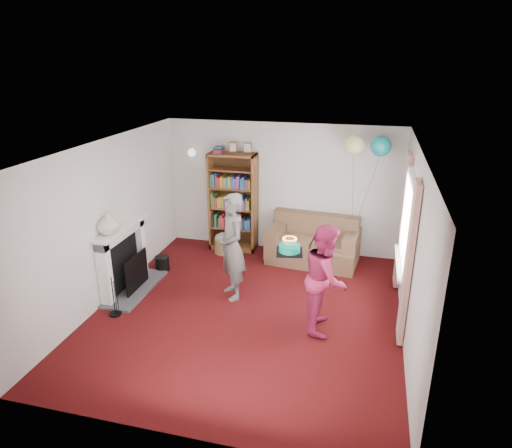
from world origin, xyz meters
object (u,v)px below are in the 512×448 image
(person_striped, at_px, (232,247))
(birthday_cake, at_px, (289,248))
(person_magenta, at_px, (326,278))
(bookcase, at_px, (234,203))
(sofa, at_px, (314,245))

(person_striped, distance_m, birthday_cake, 1.10)
(person_striped, distance_m, person_magenta, 1.61)
(birthday_cake, bearing_deg, person_magenta, -11.20)
(bookcase, distance_m, person_striped, 1.97)
(bookcase, xyz_separation_m, person_magenta, (2.06, -2.42, -0.17))
(sofa, distance_m, person_magenta, 2.28)
(person_magenta, distance_m, birthday_cake, 0.64)
(person_striped, bearing_deg, bookcase, 160.90)
(person_striped, relative_size, birthday_cake, 4.75)
(bookcase, bearing_deg, person_magenta, -49.63)
(sofa, xyz_separation_m, birthday_cake, (-0.10, -2.08, 0.80))
(sofa, height_order, person_striped, person_striped)
(sofa, xyz_separation_m, person_striped, (-1.08, -1.65, 0.53))
(bookcase, height_order, sofa, bookcase)
(bookcase, relative_size, birthday_cake, 5.91)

